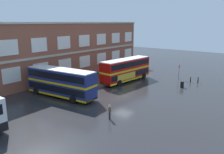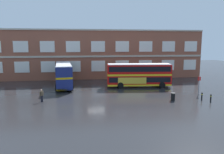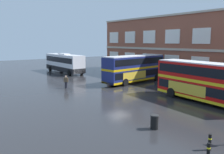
{
  "view_description": "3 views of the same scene",
  "coord_description": "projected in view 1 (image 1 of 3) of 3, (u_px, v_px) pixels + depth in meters",
  "views": [
    {
      "loc": [
        -25.96,
        -17.94,
        10.53
      ],
      "look_at": [
        -0.5,
        1.69,
        2.82
      ],
      "focal_mm": 36.96,
      "sensor_mm": 36.0,
      "label": 1
    },
    {
      "loc": [
        -2.0,
        -31.71,
        7.53
      ],
      "look_at": [
        2.5,
        0.61,
        2.52
      ],
      "focal_mm": 34.89,
      "sensor_mm": 36.0,
      "label": 2
    },
    {
      "loc": [
        20.98,
        -16.88,
        6.2
      ],
      "look_at": [
        -2.18,
        0.63,
        1.78
      ],
      "focal_mm": 37.83,
      "sensor_mm": 36.0,
      "label": 3
    }
  ],
  "objects": [
    {
      "name": "ground_plane",
      "position": [
        112.0,
        94.0,
        34.29
      ],
      "size": [
        120.0,
        120.0,
        0.0
      ],
      "primitive_type": "plane",
      "color": "#232326"
    },
    {
      "name": "safety_bollard_east",
      "position": [
        198.0,
        80.0,
        40.89
      ],
      "size": [
        0.19,
        0.19,
        0.95
      ],
      "color": "black",
      "rests_on": "ground"
    },
    {
      "name": "waiting_passenger",
      "position": [
        110.0,
        111.0,
        25.4
      ],
      "size": [
        0.48,
        0.56,
        1.7
      ],
      "color": "black",
      "rests_on": "ground"
    },
    {
      "name": "brick_terminal_building",
      "position": [
        50.0,
        51.0,
        43.67
      ],
      "size": [
        46.17,
        8.19,
        10.5
      ],
      "color": "brown",
      "rests_on": "ground"
    },
    {
      "name": "double_decker_middle",
      "position": [
        126.0,
        70.0,
        41.56
      ],
      "size": [
        11.18,
        3.57,
        4.07
      ],
      "color": "red",
      "rests_on": "ground"
    },
    {
      "name": "bus_stand_flag",
      "position": [
        179.0,
        71.0,
        43.14
      ],
      "size": [
        0.44,
        0.1,
        2.7
      ],
      "color": "slate",
      "rests_on": "ground"
    },
    {
      "name": "station_litter_bin",
      "position": [
        182.0,
        84.0,
        37.83
      ],
      "size": [
        0.6,
        0.6,
        1.03
      ],
      "color": "black",
      "rests_on": "ground"
    },
    {
      "name": "double_decker_near",
      "position": [
        61.0,
        82.0,
        32.85
      ],
      "size": [
        3.68,
        11.2,
        4.07
      ],
      "color": "navy",
      "rests_on": "ground"
    },
    {
      "name": "safety_bollard_west",
      "position": [
        190.0,
        80.0,
        41.1
      ],
      "size": [
        0.19,
        0.19,
        0.95
      ],
      "color": "black",
      "rests_on": "ground"
    }
  ]
}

